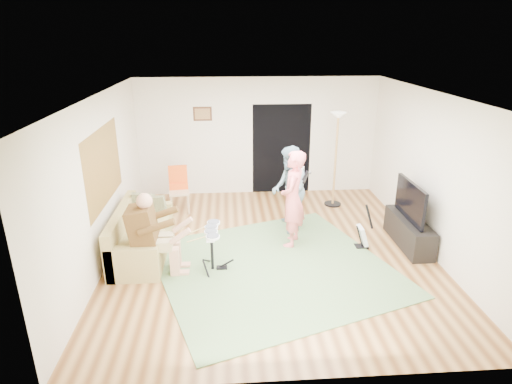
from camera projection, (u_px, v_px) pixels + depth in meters
floor at (271, 251)px, 7.52m from camera, size 6.00×6.00×0.00m
walls at (271, 178)px, 7.05m from camera, size 5.50×6.00×2.70m
ceiling at (273, 95)px, 6.58m from camera, size 6.00×6.00×0.00m
window_blinds at (104, 166)px, 6.99m from camera, size 0.00×2.05×2.05m
doorway at (281, 149)px, 9.99m from camera, size 2.10×0.00×2.10m
picture_frame at (203, 114)px, 9.57m from camera, size 0.42×0.03×0.32m
area_rug at (274, 268)px, 6.97m from camera, size 4.45×4.35×0.02m
sofa at (138, 239)px, 7.36m from camera, size 0.82×2.00×0.81m
drummer at (156, 242)px, 6.69m from camera, size 0.87×0.49×1.34m
drum_kit at (212, 251)px, 6.81m from camera, size 0.41×0.73×0.75m
singer at (293, 199)px, 7.47m from camera, size 0.60×0.74×1.74m
microphone at (305, 176)px, 7.33m from camera, size 0.06×0.06×0.24m
guitarist at (289, 190)px, 8.05m from camera, size 0.63×0.81×1.65m
guitar_held at (300, 174)px, 7.96m from camera, size 0.29×0.61×0.26m
guitar_spare at (363, 235)px, 7.57m from camera, size 0.30×0.26×0.82m
torchiere_lamp at (337, 143)px, 9.06m from camera, size 0.37×0.37×2.06m
dining_chair at (180, 196)px, 9.09m from camera, size 0.46×0.48×0.97m
tv_cabinet at (409, 232)px, 7.66m from camera, size 0.40×1.40×0.50m
television at (410, 201)px, 7.45m from camera, size 0.06×1.13×0.67m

